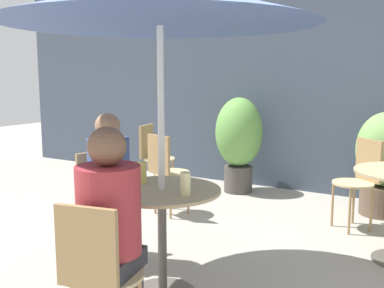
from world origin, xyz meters
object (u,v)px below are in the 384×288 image
Objects in this scene: beer_glass_1 at (142,172)px; potted_plant_1 at (384,159)px; bistro_chair_2 at (361,175)px; bistro_chair_4 at (165,166)px; potted_plant_0 at (239,138)px; beer_glass_0 at (185,184)px; seated_person_1 at (110,221)px; seated_person_0 at (110,175)px; bistro_chair_1 at (97,268)px; bistro_chair_5 at (153,152)px; cafe_table_near at (162,216)px; umbrella at (160,3)px; bistro_chair_0 at (102,195)px.

beer_glass_1 is 0.14× the size of potted_plant_1.
bistro_chair_2 is 1.00× the size of bistro_chair_4.
bistro_chair_2 is 1.77m from potted_plant_0.
beer_glass_0 is 0.98× the size of beer_glass_1.
seated_person_0 is at bearing -60.00° from seated_person_1.
beer_glass_0 reaches higher than bistro_chair_1.
beer_glass_1 is at bearing -155.15° from bistro_chair_5.
bistro_chair_5 is at bearing 129.38° from beer_glass_0.
potted_plant_1 is (1.26, 2.63, -0.22)m from beer_glass_1.
bistro_chair_2 is at bearing 66.93° from cafe_table_near.
beer_glass_0 is 0.46m from beer_glass_1.
bistro_chair_4 and bistro_chair_5 have the same top height.
seated_person_0 is at bearing 160.70° from umbrella.
beer_glass_1 is (0.42, -0.15, 0.10)m from seated_person_0.
seated_person_0 is 3.00m from potted_plant_1.
seated_person_0 is at bearing 120.62° from bistro_chair_4.
beer_glass_0 is at bearing -67.63° from bistro_chair_2.
beer_glass_0 is at bearing -17.01° from beer_glass_1.
seated_person_1 is (-0.03, 0.14, 0.20)m from bistro_chair_1.
seated_person_0 is at bearing -63.16° from bistro_chair_1.
beer_glass_0 is at bearing -149.35° from bistro_chair_5.
bistro_chair_4 is at bearing -148.77° from potted_plant_1.
cafe_table_near is 0.70m from seated_person_0.
potted_plant_1 is at bearing 73.54° from beer_glass_0.
bistro_chair_4 is 1.00× the size of bistro_chair_5.
beer_glass_1 is 0.07× the size of umbrella.
seated_person_0 reaches higher than bistro_chair_2.
potted_plant_1 is (1.81, 2.43, 0.07)m from bistro_chair_0.
umbrella is (-0.13, 0.67, 1.21)m from seated_person_1.
potted_plant_1 is (0.13, 0.58, 0.07)m from bistro_chair_2.
potted_plant_0 is (-1.62, 0.69, 0.17)m from bistro_chair_2.
potted_plant_0 reaches higher than bistro_chair_0.
umbrella is at bearing -90.00° from bistro_chair_1.
bistro_chair_1 is 0.42× the size of umbrella.
bistro_chair_1 is at bearing -64.63° from bistro_chair_2.
beer_glass_0 is at bearing -89.04° from seated_person_0.
seated_person_0 reaches higher than cafe_table_near.
bistro_chair_0 is at bearing 160.70° from umbrella.
cafe_table_near is at bearing -110.99° from potted_plant_1.
beer_glass_0 is (0.86, -0.29, 0.10)m from seated_person_0.
bistro_chair_0 is at bearing -56.84° from seated_person_1.
bistro_chair_2 is 2.91m from seated_person_1.
potted_plant_0 is at bearing 104.23° from cafe_table_near.
umbrella is (-0.15, 0.81, 1.41)m from bistro_chair_1.
potted_plant_1 is (1.68, 2.48, -0.12)m from seated_person_0.
umbrella is (-0.22, 0.06, 1.12)m from beer_glass_0.
beer_glass_1 is at bearing -78.92° from bistro_chair_2.
bistro_chair_2 is at bearing -23.01° from potted_plant_0.
bistro_chair_1 is 0.73× the size of seated_person_0.
cafe_table_near is 0.82m from bistro_chair_1.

